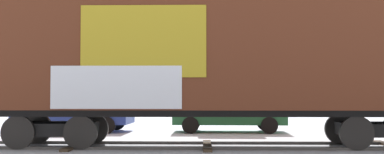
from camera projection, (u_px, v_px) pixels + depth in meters
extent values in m
plane|color=silver|center=(204.00, 147.00, 12.91)|extent=(260.00, 260.00, 0.00)
cube|color=#4C4742|center=(218.00, 149.00, 12.18)|extent=(60.00, 0.68, 0.08)
cube|color=#4C4742|center=(216.00, 143.00, 13.62)|extent=(60.00, 0.68, 0.08)
cube|color=#423323|center=(207.00, 146.00, 12.90)|extent=(0.26, 2.50, 0.07)
cube|color=#423323|center=(77.00, 145.00, 12.98)|extent=(0.26, 2.50, 0.07)
cube|color=#5B2B19|center=(217.00, 50.00, 13.00)|extent=(14.63, 3.04, 3.36)
cube|color=#B2931E|center=(143.00, 41.00, 11.58)|extent=(3.21, 0.06, 1.85)
cube|color=silver|center=(116.00, 87.00, 11.55)|extent=(3.35, 0.06, 1.10)
cube|color=black|center=(217.00, 112.00, 12.93)|extent=(14.33, 1.73, 0.20)
cube|color=black|center=(58.00, 129.00, 13.01)|extent=(2.11, 1.32, 0.36)
cylinder|color=black|center=(18.00, 132.00, 12.31)|extent=(0.92, 0.13, 0.92)
cylinder|color=black|center=(37.00, 128.00, 13.75)|extent=(0.92, 0.13, 0.92)
cylinder|color=black|center=(80.00, 133.00, 12.27)|extent=(0.92, 0.13, 0.92)
cylinder|color=black|center=(93.00, 129.00, 13.71)|extent=(0.92, 0.13, 0.92)
cube|color=black|center=(378.00, 129.00, 12.82)|extent=(2.11, 1.32, 0.36)
cylinder|color=black|center=(357.00, 133.00, 12.11)|extent=(0.92, 0.13, 0.92)
cylinder|color=black|center=(340.00, 129.00, 13.55)|extent=(0.92, 0.13, 0.92)
cube|color=silver|center=(206.00, 63.00, 80.60)|extent=(159.61, 34.23, 13.85)
cube|color=#8C725B|center=(116.00, 5.00, 71.09)|extent=(6.45, 5.56, 3.04)
cube|color=#9E9384|center=(364.00, 5.00, 69.89)|extent=(5.09, 4.32, 2.55)
cube|color=#9E9384|center=(298.00, 4.00, 70.21)|extent=(5.72, 5.39, 3.17)
cone|color=#193D23|center=(178.00, 1.00, 67.65)|extent=(1.52, 1.52, 3.03)
cone|color=#193D23|center=(29.00, 4.00, 75.20)|extent=(2.46, 2.46, 4.93)
cone|color=#193D23|center=(218.00, 1.00, 72.07)|extent=(2.35, 2.35, 4.70)
cone|color=#193D23|center=(261.00, 5.00, 73.27)|extent=(2.03, 2.03, 4.06)
cone|color=#193D23|center=(89.00, 2.00, 71.85)|extent=(2.24, 2.24, 4.48)
cube|color=navy|center=(74.00, 115.00, 18.22)|extent=(4.61, 1.95, 0.68)
cube|color=#2D333D|center=(73.00, 98.00, 18.25)|extent=(2.06, 1.70, 0.67)
cylinder|color=black|center=(117.00, 122.00, 18.99)|extent=(0.65, 0.24, 0.64)
cylinder|color=black|center=(107.00, 125.00, 17.25)|extent=(0.65, 0.24, 0.64)
cylinder|color=black|center=(45.00, 122.00, 19.17)|extent=(0.65, 0.24, 0.64)
cylinder|color=black|center=(27.00, 125.00, 17.44)|extent=(0.65, 0.24, 0.64)
cube|color=#1E5933|center=(229.00, 115.00, 17.97)|extent=(4.40, 1.82, 0.70)
cube|color=#2D333D|center=(228.00, 97.00, 18.00)|extent=(2.34, 1.60, 0.71)
cylinder|color=black|center=(265.00, 123.00, 18.70)|extent=(0.64, 0.23, 0.64)
cylinder|color=black|center=(269.00, 125.00, 17.06)|extent=(0.64, 0.23, 0.64)
cylinder|color=black|center=(193.00, 122.00, 18.86)|extent=(0.64, 0.23, 0.64)
cylinder|color=black|center=(190.00, 125.00, 17.22)|extent=(0.64, 0.23, 0.64)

